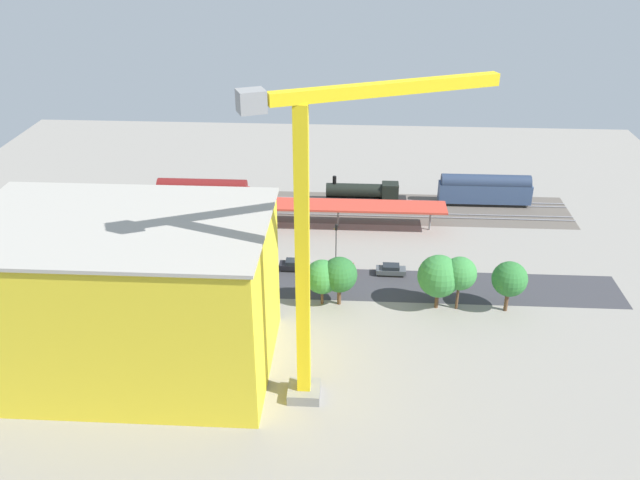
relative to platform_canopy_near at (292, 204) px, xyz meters
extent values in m
plane|color=gray|center=(-3.31, 14.62, -4.02)|extent=(145.29, 145.29, 0.00)
cube|color=#5B544C|center=(-3.31, -8.19, -4.02)|extent=(90.84, 13.97, 0.01)
cube|color=#38383D|center=(-3.31, 18.84, -4.02)|extent=(90.83, 9.25, 0.01)
cube|color=#9E9EA8|center=(-3.31, -11.77, -3.84)|extent=(90.81, 0.37, 0.12)
cube|color=#9E9EA8|center=(-3.31, -10.33, -3.84)|extent=(90.81, 0.37, 0.12)
cube|color=#9E9EA8|center=(-3.31, -6.06, -3.84)|extent=(90.81, 0.37, 0.12)
cube|color=#9E9EA8|center=(-3.31, -4.62, -3.84)|extent=(90.81, 0.37, 0.12)
cube|color=#C63D2D|center=(0.00, 0.00, 0.03)|extent=(51.46, 5.15, 0.35)
cylinder|color=slate|center=(-23.15, 0.06, -2.08)|extent=(0.30, 0.30, 3.88)
cylinder|color=slate|center=(-7.72, 0.02, -2.08)|extent=(0.30, 0.30, 3.88)
cylinder|color=slate|center=(7.72, -0.02, -2.08)|extent=(0.30, 0.30, 3.88)
cylinder|color=slate|center=(23.15, -0.06, -2.08)|extent=(0.30, 0.30, 3.88)
cube|color=black|center=(-12.49, -11.05, -3.52)|extent=(14.67, 2.27, 1.00)
cylinder|color=black|center=(-11.00, -11.06, -1.79)|extent=(11.69, 2.51, 2.48)
cube|color=black|center=(-16.84, -11.04, -2.16)|extent=(2.98, 2.69, 3.73)
cylinder|color=black|center=(-6.66, -11.07, 0.15)|extent=(0.70, 0.70, 1.40)
cube|color=black|center=(-33.89, -11.05, -3.72)|extent=(14.86, 2.33, 0.60)
cube|color=#384C72|center=(-33.89, -11.05, -1.68)|extent=(16.52, 2.91, 3.50)
cylinder|color=#273550|center=(-33.89, -11.05, 0.32)|extent=(15.86, 2.91, 2.87)
cube|color=black|center=(16.40, -5.34, -3.72)|extent=(14.70, 2.42, 0.60)
cube|color=maroon|center=(16.40, -5.34, -1.57)|extent=(16.33, 3.02, 3.71)
cylinder|color=maroon|center=(16.40, -5.34, 0.53)|extent=(15.68, 3.02, 2.97)
cube|color=black|center=(-16.10, 15.61, -3.87)|extent=(3.68, 1.84, 0.30)
cube|color=#474C51|center=(-16.10, 15.61, -3.37)|extent=(4.38, 1.92, 0.71)
cube|color=#1E2328|center=(-16.10, 15.61, -2.72)|extent=(2.46, 1.67, 0.58)
cube|color=black|center=(-8.32, 15.31, -3.87)|extent=(3.95, 1.86, 0.30)
cube|color=maroon|center=(-8.32, 15.31, -3.33)|extent=(4.70, 1.96, 0.79)
cube|color=#1E2328|center=(-8.32, 15.31, -2.64)|extent=(2.65, 1.66, 0.58)
cube|color=black|center=(-1.61, 15.02, -3.87)|extent=(3.70, 1.84, 0.30)
cube|color=black|center=(-1.61, 15.02, -3.34)|extent=(4.40, 1.92, 0.76)
cube|color=#1E2328|center=(-1.61, 15.02, -2.68)|extent=(2.47, 1.68, 0.56)
cube|color=black|center=(5.84, 15.59, -3.87)|extent=(3.53, 1.83, 0.30)
cube|color=gray|center=(5.84, 15.59, -3.32)|extent=(4.19, 1.93, 0.80)
cube|color=#1E2328|center=(5.84, 15.59, -2.63)|extent=(2.37, 1.64, 0.58)
cube|color=black|center=(12.57, 15.80, -3.87)|extent=(3.70, 1.69, 0.30)
cube|color=silver|center=(12.57, 15.80, -3.32)|extent=(4.40, 1.76, 0.81)
cube|color=#1E2328|center=(12.57, 15.80, -2.65)|extent=(2.47, 1.54, 0.53)
cube|color=black|center=(20.35, 15.18, -3.87)|extent=(3.52, 1.78, 0.30)
cube|color=maroon|center=(20.35, 15.18, -3.28)|extent=(4.19, 1.87, 0.89)
cube|color=#1E2328|center=(20.35, 15.18, -2.48)|extent=(2.36, 1.61, 0.70)
cube|color=black|center=(26.88, 15.39, -3.87)|extent=(3.53, 1.85, 0.30)
cube|color=gray|center=(26.88, 15.39, -3.29)|extent=(4.19, 1.95, 0.87)
cube|color=#1E2328|center=(26.88, 15.39, -2.53)|extent=(2.37, 1.66, 0.64)
cube|color=yellow|center=(15.33, 38.86, 5.17)|extent=(32.79, 20.74, 18.40)
cube|color=#ADA89E|center=(15.33, 38.86, 14.57)|extent=(33.39, 21.34, 0.40)
cube|color=gray|center=(-5.42, 43.61, -3.42)|extent=(3.60, 3.60, 1.20)
cube|color=yellow|center=(-5.42, 43.61, 12.70)|extent=(1.40, 1.40, 33.45)
cube|color=yellow|center=(-13.38, 40.25, 30.02)|extent=(21.93, 10.16, 1.20)
cube|color=gray|center=(-1.27, 45.36, 30.02)|extent=(2.99, 2.78, 2.00)
cube|color=black|center=(6.49, 23.31, -3.77)|extent=(9.17, 2.66, 0.50)
cube|color=white|center=(5.37, 23.37, -2.05)|extent=(6.93, 2.79, 2.95)
cube|color=maroon|center=(9.89, 23.14, -2.28)|extent=(2.37, 2.56, 2.49)
cylinder|color=brown|center=(-6.36, 24.21, -2.73)|extent=(0.39, 0.39, 2.59)
sphere|color=#38843D|center=(-6.36, 24.21, 0.21)|extent=(4.69, 4.69, 4.69)
cylinder|color=brown|center=(-31.26, 24.51, -2.40)|extent=(0.52, 0.52, 3.25)
sphere|color=#2D7233|center=(-31.26, 24.51, 0.88)|extent=(4.73, 4.73, 4.73)
cylinder|color=brown|center=(-8.69, 24.16, -2.56)|extent=(0.54, 0.54, 2.92)
sphere|color=#28662D|center=(-8.69, 24.16, 0.60)|extent=(4.85, 4.85, 4.85)
cylinder|color=brown|center=(-24.68, 24.42, -2.07)|extent=(0.37, 0.37, 3.91)
sphere|color=#38843D|center=(-24.68, 24.42, 1.46)|extent=(4.51, 4.51, 4.51)
cylinder|color=brown|center=(2.95, 23.86, -2.04)|extent=(0.57, 0.57, 3.96)
sphere|color=#2D7233|center=(2.95, 23.86, 1.55)|extent=(4.61, 4.61, 4.61)
cylinder|color=brown|center=(-21.97, 24.30, -2.57)|extent=(0.52, 0.52, 2.90)
sphere|color=#38843D|center=(-21.97, 24.30, 0.89)|extent=(5.75, 5.75, 5.75)
cylinder|color=#333333|center=(-7.87, 14.17, -0.81)|extent=(0.16, 0.16, 6.43)
cube|color=black|center=(-7.87, 14.17, 2.86)|extent=(0.36, 0.36, 0.90)
sphere|color=yellow|center=(-7.65, 14.17, 2.56)|extent=(0.20, 0.20, 0.20)
camera|label=1|loc=(-10.61, 102.56, 45.77)|focal=37.67mm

